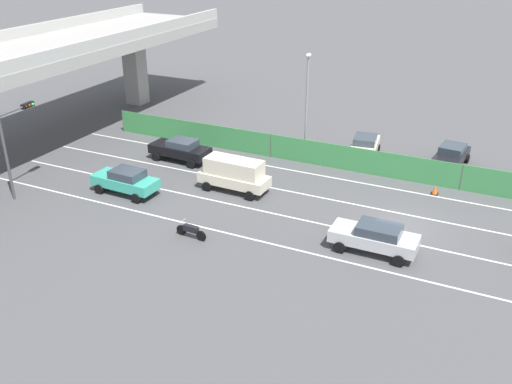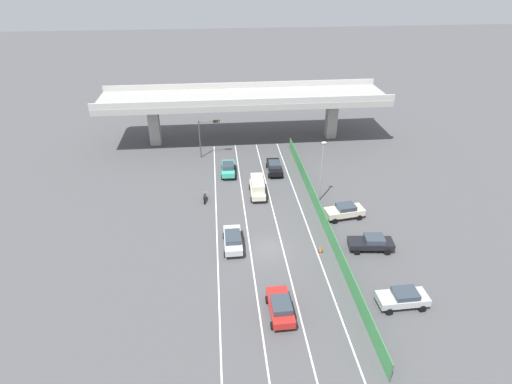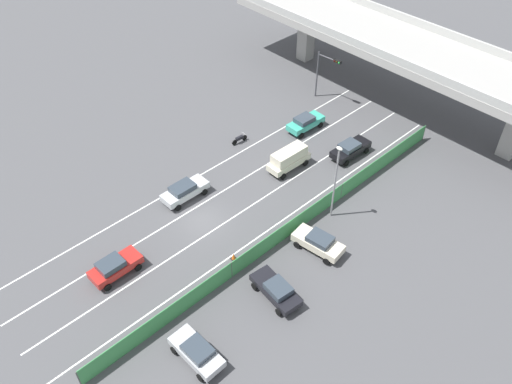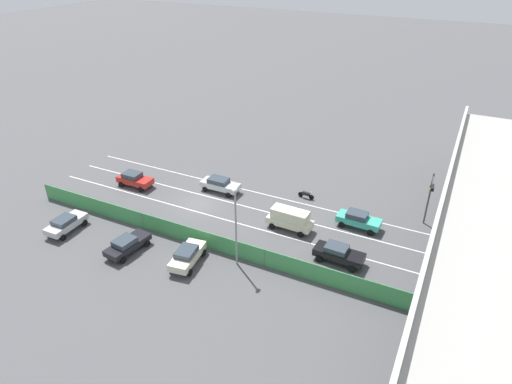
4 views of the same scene
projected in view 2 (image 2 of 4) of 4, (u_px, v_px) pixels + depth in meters
ground_plane at (267, 249)px, 42.32m from camera, size 300.00×300.00×0.00m
lane_line_left_edge at (217, 227)px, 45.76m from camera, size 0.14×44.98×0.01m
lane_line_mid_left at (247, 225)px, 46.05m from camera, size 0.14×44.98×0.01m
lane_line_mid_right at (276, 224)px, 46.34m from camera, size 0.14×44.98×0.01m
lane_line_right_edge at (306, 222)px, 46.64m from camera, size 0.14×44.98×0.01m
elevated_overpass at (244, 100)px, 64.06m from camera, size 44.25×9.45×8.24m
green_fence at (321, 214)px, 46.34m from camera, size 0.10×41.08×1.80m
car_taxi_teal at (228, 168)px, 56.37m from camera, size 2.06×4.45×1.67m
car_sedan_silver at (233, 240)px, 42.19m from camera, size 2.00×4.60×1.64m
car_van_cream at (257, 187)px, 51.23m from camera, size 2.02×4.68×2.21m
car_sedan_red at (280, 307)px, 34.08m from camera, size 2.07×4.30×1.69m
car_sedan_black at (274, 167)px, 56.84m from camera, size 2.12×4.61×1.65m
motorcycle at (205, 198)px, 50.43m from camera, size 0.60×1.95×0.93m
parked_wagon_silver at (403, 298)px, 35.07m from camera, size 4.32×2.10×1.56m
parked_sedan_dark at (372, 242)px, 41.85m from camera, size 4.66×2.41×1.56m
parked_sedan_cream at (345, 211)px, 46.96m from camera, size 4.60×2.50×1.66m
traffic_light at (206, 131)px, 59.79m from camera, size 3.10×0.50×5.77m
street_lamp at (322, 166)px, 48.37m from camera, size 0.60×0.36×7.80m
traffic_cone at (321, 249)px, 41.81m from camera, size 0.47×0.47×0.65m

